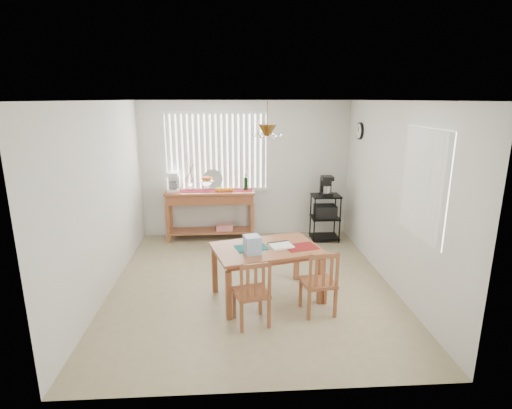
{
  "coord_description": "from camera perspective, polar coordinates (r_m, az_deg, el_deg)",
  "views": [
    {
      "loc": [
        -0.27,
        -5.36,
        2.62
      ],
      "look_at": [
        0.1,
        0.55,
        1.05
      ],
      "focal_mm": 28.0,
      "sensor_mm": 36.0,
      "label": 1
    }
  ],
  "objects": [
    {
      "name": "ground",
      "position": [
        5.97,
        -0.64,
        -11.22
      ],
      "size": [
        4.0,
        4.5,
        0.01
      ],
      "primitive_type": "cube",
      "color": "tan"
    },
    {
      "name": "room_shell",
      "position": [
        5.46,
        -0.67,
        5.06
      ],
      "size": [
        4.2,
        4.7,
        2.7
      ],
      "color": "silver",
      "rests_on": "ground"
    },
    {
      "name": "sideboard",
      "position": [
        7.61,
        -6.48,
        0.2
      ],
      "size": [
        1.68,
        0.47,
        0.94
      ],
      "color": "#9C5834",
      "rests_on": "ground"
    },
    {
      "name": "sideboard_items",
      "position": [
        7.56,
        -8.6,
        2.99
      ],
      "size": [
        1.59,
        0.4,
        0.72
      ],
      "color": "maroon",
      "rests_on": "sideboard"
    },
    {
      "name": "wire_cart",
      "position": [
        7.65,
        9.84,
        -1.22
      ],
      "size": [
        0.52,
        0.42,
        0.88
      ],
      "color": "black",
      "rests_on": "ground"
    },
    {
      "name": "cart_items",
      "position": [
        7.53,
        10.0,
        2.61
      ],
      "size": [
        0.21,
        0.25,
        0.36
      ],
      "color": "black",
      "rests_on": "wire_cart"
    },
    {
      "name": "dining_table",
      "position": [
        5.32,
        1.46,
        -6.96
      ],
      "size": [
        1.54,
        1.2,
        0.73
      ],
      "color": "#9C5834",
      "rests_on": "ground"
    },
    {
      "name": "table_items",
      "position": [
        5.12,
        0.53,
        -5.82
      ],
      "size": [
        1.13,
        0.51,
        0.23
      ],
      "color": "#136C60",
      "rests_on": "dining_table"
    },
    {
      "name": "chair_left",
      "position": [
        4.8,
        -0.55,
        -12.54
      ],
      "size": [
        0.47,
        0.47,
        0.84
      ],
      "color": "#9C5834",
      "rests_on": "ground"
    },
    {
      "name": "chair_right",
      "position": [
        5.09,
        9.02,
        -10.98
      ],
      "size": [
        0.44,
        0.44,
        0.85
      ],
      "color": "#9C5834",
      "rests_on": "ground"
    }
  ]
}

